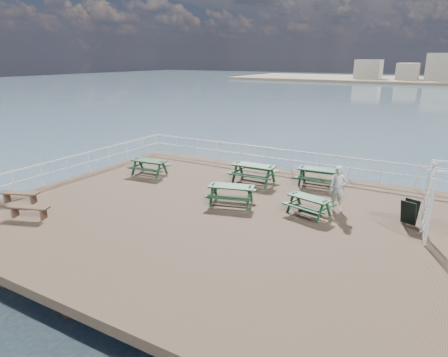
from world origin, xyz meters
TOP-DOWN VIEW (x-y plane):
  - ground at (0.00, 0.00)m, footprint 18.00×14.00m
  - railing at (-0.07, 2.57)m, footprint 17.77×13.76m
  - picnic_table_a at (-5.93, 2.60)m, footprint 1.86×1.56m
  - picnic_table_b at (-0.83, 4.07)m, footprint 2.03×1.66m
  - picnic_table_c at (1.98, 5.09)m, footprint 1.99×1.66m
  - picnic_table_d at (-0.33, 1.01)m, footprint 2.12×1.88m
  - picnic_table_e at (2.72, 1.51)m, footprint 1.86×1.64m
  - flat_bench_near at (-7.80, -3.19)m, footprint 1.58×0.93m
  - flat_bench_far at (-6.06, -4.00)m, footprint 1.58×0.88m
  - sandwich_board at (6.09, 2.42)m, footprint 0.64×0.55m
  - person at (3.51, 2.48)m, footprint 0.64×0.43m

SIDE VIEW (x-z plane):
  - ground at x=0.00m, z-range -0.30..0.00m
  - flat_bench_far at x=-6.06m, z-range 0.11..0.56m
  - flat_bench_near at x=-7.80m, z-range 0.11..0.56m
  - sandwich_board at x=6.09m, z-range -0.01..0.87m
  - picnic_table_e at x=2.72m, z-range 0.11..0.88m
  - picnic_table_a at x=-5.93m, z-range 0.12..0.96m
  - picnic_table_d at x=-0.33m, z-range 0.12..1.00m
  - picnic_table_c at x=1.98m, z-range 0.13..1.04m
  - picnic_table_b at x=-0.83m, z-range 0.14..1.10m
  - person at x=3.51m, z-range 0.00..1.74m
  - railing at x=-0.07m, z-range 0.32..1.42m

